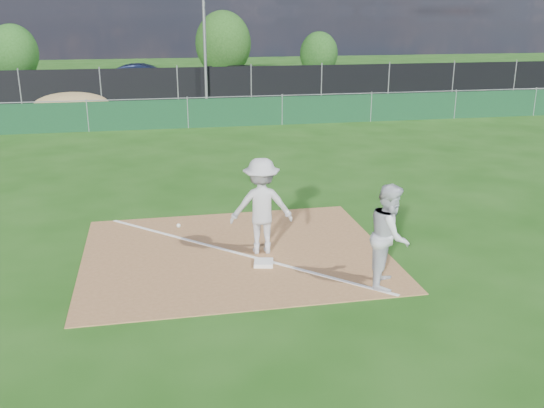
{
  "coord_description": "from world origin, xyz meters",
  "views": [
    {
      "loc": [
        -1.5,
        -10.23,
        4.65
      ],
      "look_at": [
        0.76,
        1.0,
        1.0
      ],
      "focal_mm": 40.0,
      "sensor_mm": 36.0,
      "label": 1
    }
  ],
  "objects_px": {
    "tree_left": "(13,53)",
    "runner": "(390,235)",
    "light_pole": "(204,24)",
    "car_mid": "(145,77)",
    "tree_mid": "(223,43)",
    "tree_right": "(319,54)",
    "car_right": "(248,76)",
    "first_base": "(264,263)",
    "play_at_first": "(261,206)",
    "car_left": "(48,82)"
  },
  "relations": [
    {
      "from": "tree_left",
      "to": "runner",
      "type": "bearing_deg",
      "value": -69.82
    },
    {
      "from": "light_pole",
      "to": "car_mid",
      "type": "distance_m",
      "value": 7.05
    },
    {
      "from": "tree_left",
      "to": "tree_mid",
      "type": "xyz_separation_m",
      "value": [
        14.15,
        0.92,
        0.44
      ]
    },
    {
      "from": "tree_right",
      "to": "car_right",
      "type": "bearing_deg",
      "value": -137.75
    },
    {
      "from": "tree_mid",
      "to": "runner",
      "type": "bearing_deg",
      "value": -92.33
    },
    {
      "from": "runner",
      "to": "tree_left",
      "type": "height_order",
      "value": "tree_left"
    },
    {
      "from": "light_pole",
      "to": "tree_mid",
      "type": "xyz_separation_m",
      "value": [
        2.41,
        11.88,
        -1.56
      ]
    },
    {
      "from": "first_base",
      "to": "car_mid",
      "type": "relative_size",
      "value": 0.07
    },
    {
      "from": "runner",
      "to": "car_mid",
      "type": "xyz_separation_m",
      "value": [
        -4.2,
        29.01,
        -0.12
      ]
    },
    {
      "from": "play_at_first",
      "to": "car_mid",
      "type": "bearing_deg",
      "value": 94.79
    },
    {
      "from": "light_pole",
      "to": "tree_left",
      "type": "relative_size",
      "value": 2.05
    },
    {
      "from": "car_right",
      "to": "tree_mid",
      "type": "bearing_deg",
      "value": -1.38
    },
    {
      "from": "light_pole",
      "to": "car_right",
      "type": "height_order",
      "value": "light_pole"
    },
    {
      "from": "first_base",
      "to": "car_right",
      "type": "distance_m",
      "value": 28.22
    },
    {
      "from": "first_base",
      "to": "car_left",
      "type": "bearing_deg",
      "value": 106.13
    },
    {
      "from": "runner",
      "to": "car_left",
      "type": "height_order",
      "value": "runner"
    },
    {
      "from": "car_left",
      "to": "car_right",
      "type": "height_order",
      "value": "car_left"
    },
    {
      "from": "tree_left",
      "to": "first_base",
      "type": "bearing_deg",
      "value": -72.23
    },
    {
      "from": "first_base",
      "to": "car_left",
      "type": "distance_m",
      "value": 27.41
    },
    {
      "from": "tree_mid",
      "to": "tree_right",
      "type": "xyz_separation_m",
      "value": [
        6.92,
        -0.81,
        -0.76
      ]
    },
    {
      "from": "runner",
      "to": "tree_mid",
      "type": "xyz_separation_m",
      "value": [
        1.44,
        35.51,
        1.52
      ]
    },
    {
      "from": "light_pole",
      "to": "car_mid",
      "type": "xyz_separation_m",
      "value": [
        -3.24,
        5.38,
        -3.2
      ]
    },
    {
      "from": "runner",
      "to": "car_right",
      "type": "height_order",
      "value": "runner"
    },
    {
      "from": "tree_mid",
      "to": "car_mid",
      "type": "bearing_deg",
      "value": -131.0
    },
    {
      "from": "tree_left",
      "to": "tree_mid",
      "type": "height_order",
      "value": "tree_mid"
    },
    {
      "from": "first_base",
      "to": "tree_mid",
      "type": "bearing_deg",
      "value": 84.24
    },
    {
      "from": "car_mid",
      "to": "car_right",
      "type": "xyz_separation_m",
      "value": [
        6.42,
        0.1,
        -0.08
      ]
    },
    {
      "from": "car_mid",
      "to": "tree_left",
      "type": "distance_m",
      "value": 10.24
    },
    {
      "from": "play_at_first",
      "to": "car_right",
      "type": "xyz_separation_m",
      "value": [
        4.15,
        27.22,
        -0.26
      ]
    },
    {
      "from": "first_base",
      "to": "runner",
      "type": "bearing_deg",
      "value": -31.22
    },
    {
      "from": "car_right",
      "to": "tree_mid",
      "type": "relative_size",
      "value": 1.04
    },
    {
      "from": "play_at_first",
      "to": "car_mid",
      "type": "distance_m",
      "value": 27.21
    },
    {
      "from": "tree_right",
      "to": "car_mid",
      "type": "bearing_deg",
      "value": -155.66
    },
    {
      "from": "first_base",
      "to": "runner",
      "type": "relative_size",
      "value": 0.19
    },
    {
      "from": "first_base",
      "to": "car_right",
      "type": "height_order",
      "value": "car_right"
    },
    {
      "from": "runner",
      "to": "car_right",
      "type": "distance_m",
      "value": 29.2
    },
    {
      "from": "car_left",
      "to": "tree_right",
      "type": "distance_m",
      "value": 19.38
    },
    {
      "from": "tree_mid",
      "to": "tree_right",
      "type": "distance_m",
      "value": 7.01
    },
    {
      "from": "car_left",
      "to": "light_pole",
      "type": "bearing_deg",
      "value": -113.09
    },
    {
      "from": "tree_right",
      "to": "light_pole",
      "type": "bearing_deg",
      "value": -130.13
    },
    {
      "from": "play_at_first",
      "to": "tree_left",
      "type": "xyz_separation_m",
      "value": [
        -10.78,
        32.69,
        1.02
      ]
    },
    {
      "from": "car_mid",
      "to": "tree_left",
      "type": "bearing_deg",
      "value": 64.26
    },
    {
      "from": "light_pole",
      "to": "tree_mid",
      "type": "height_order",
      "value": "light_pole"
    },
    {
      "from": "light_pole",
      "to": "car_right",
      "type": "bearing_deg",
      "value": 59.87
    },
    {
      "from": "car_mid",
      "to": "runner",
      "type": "bearing_deg",
      "value": -164.25
    },
    {
      "from": "car_right",
      "to": "runner",
      "type": "bearing_deg",
      "value": 167.38
    },
    {
      "from": "light_pole",
      "to": "runner",
      "type": "height_order",
      "value": "light_pole"
    },
    {
      "from": "play_at_first",
      "to": "first_base",
      "type": "bearing_deg",
      "value": -97.31
    },
    {
      "from": "play_at_first",
      "to": "tree_right",
      "type": "distance_m",
      "value": 34.39
    },
    {
      "from": "play_at_first",
      "to": "car_right",
      "type": "height_order",
      "value": "play_at_first"
    }
  ]
}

